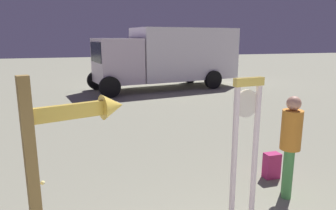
# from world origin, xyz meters

# --- Properties ---
(standing_clock) EXTENTS (0.40, 0.13, 2.05)m
(standing_clock) POSITION_xyz_m (0.41, 2.06, 1.22)
(standing_clock) COLOR white
(standing_clock) RESTS_ON ground_plane
(arrow_sign) EXTENTS (0.97, 0.45, 2.20)m
(arrow_sign) POSITION_xyz_m (-1.67, 1.75, 1.45)
(arrow_sign) COLOR olive
(arrow_sign) RESTS_ON ground_plane
(person_near_clock) EXTENTS (0.31, 0.31, 1.64)m
(person_near_clock) POSITION_xyz_m (1.60, 2.69, 0.92)
(person_near_clock) COLOR #4A934A
(person_near_clock) RESTS_ON ground_plane
(backpack) EXTENTS (0.28, 0.23, 0.47)m
(backpack) POSITION_xyz_m (1.76, 3.32, 0.23)
(backpack) COLOR #C02C68
(backpack) RESTS_ON ground_plane
(box_truck_near) EXTENTS (7.56, 3.61, 2.95)m
(box_truck_near) POSITION_xyz_m (3.01, 13.58, 1.62)
(box_truck_near) COLOR white
(box_truck_near) RESTS_ON ground_plane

